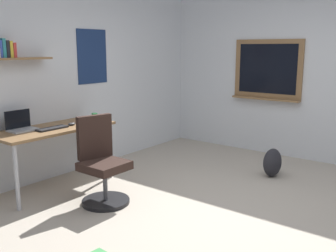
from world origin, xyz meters
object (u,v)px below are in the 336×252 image
(office_chair, at_px, (102,166))
(computer_mouse, at_px, (72,124))
(keyboard, at_px, (52,128))
(coffee_mug, at_px, (95,117))
(backpack, at_px, (272,163))
(laptop, at_px, (21,126))
(desk, at_px, (54,134))

(office_chair, xyz_separation_m, computer_mouse, (0.17, 0.69, 0.36))
(keyboard, xyz_separation_m, computer_mouse, (0.28, 0.00, 0.01))
(coffee_mug, height_order, backpack, coffee_mug)
(backpack, bearing_deg, coffee_mug, 126.07)
(computer_mouse, xyz_separation_m, coffee_mug, (0.41, 0.05, 0.03))
(laptop, distance_m, backpack, 3.16)
(office_chair, xyz_separation_m, laptop, (-0.36, 0.92, 0.39))
(office_chair, bearing_deg, coffee_mug, 52.15)
(office_chair, distance_m, backpack, 2.27)
(desk, height_order, keyboard, keyboard)
(laptop, relative_size, backpack, 0.83)
(office_chair, relative_size, laptop, 3.06)
(office_chair, height_order, keyboard, office_chair)
(desk, relative_size, keyboard, 3.89)
(keyboard, relative_size, backpack, 0.99)
(desk, relative_size, laptop, 4.64)
(computer_mouse, bearing_deg, keyboard, 180.00)
(office_chair, height_order, laptop, laptop)
(coffee_mug, bearing_deg, computer_mouse, -173.07)
(backpack, bearing_deg, computer_mouse, 134.20)
(computer_mouse, bearing_deg, backpack, -45.80)
(laptop, bearing_deg, keyboard, -42.11)
(keyboard, xyz_separation_m, backpack, (2.07, -1.84, -0.57))
(coffee_mug, relative_size, backpack, 0.25)
(desk, distance_m, office_chair, 0.82)
(office_chair, bearing_deg, computer_mouse, 76.48)
(laptop, height_order, backpack, laptop)
(laptop, xyz_separation_m, keyboard, (0.25, -0.23, -0.04))
(laptop, distance_m, coffee_mug, 0.96)
(desk, xyz_separation_m, coffee_mug, (0.62, -0.03, 0.12))
(keyboard, bearing_deg, laptop, 137.89)
(computer_mouse, bearing_deg, desk, 159.36)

